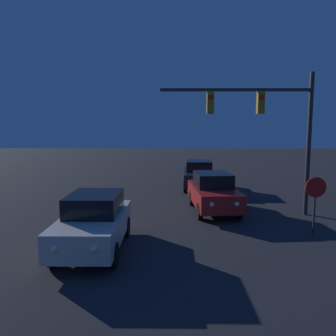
# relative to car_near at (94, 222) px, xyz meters

# --- Properties ---
(car_near) EXTENTS (1.81, 4.07, 1.68)m
(car_near) POSITION_rel_car_near_xyz_m (0.00, 0.00, 0.00)
(car_near) COLOR beige
(car_near) RESTS_ON ground_plane
(car_mid) EXTENTS (2.03, 4.15, 1.68)m
(car_mid) POSITION_rel_car_near_xyz_m (4.18, 4.58, 0.00)
(car_mid) COLOR #B21E1E
(car_mid) RESTS_ON ground_plane
(car_far) EXTENTS (1.95, 4.12, 1.68)m
(car_far) POSITION_rel_car_near_xyz_m (4.02, 9.90, 0.00)
(car_far) COLOR black
(car_far) RESTS_ON ground_plane
(traffic_signal_mast) EXTENTS (6.23, 0.30, 5.89)m
(traffic_signal_mast) POSITION_rel_car_near_xyz_m (6.34, 4.03, 3.15)
(traffic_signal_mast) COLOR #2D2D2D
(traffic_signal_mast) RESTS_ON ground_plane
(stop_sign) EXTENTS (0.69, 0.07, 2.02)m
(stop_sign) POSITION_rel_car_near_xyz_m (7.17, 1.29, 0.55)
(stop_sign) COLOR #2D2D2D
(stop_sign) RESTS_ON ground_plane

